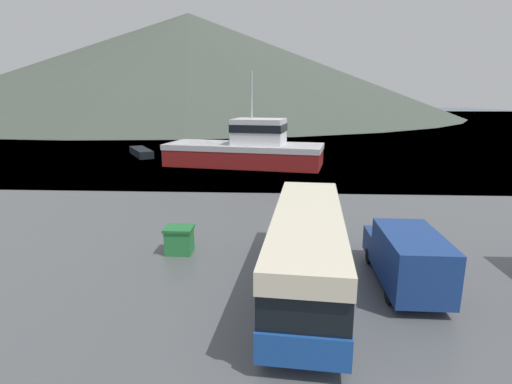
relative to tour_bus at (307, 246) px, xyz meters
name	(u,v)px	position (x,y,z in m)	size (l,w,h in m)	color
water_surface	(284,116)	(1.06, 135.82, -1.77)	(240.00, 240.00, 0.00)	#3D5160
hill_backdrop	(190,65)	(-37.64, 156.79, 18.19)	(209.43, 209.43, 39.92)	#424C42
tour_bus	(307,246)	(0.00, 0.00, 0.00)	(3.55, 11.21, 3.13)	#194799
delivery_van	(406,256)	(3.97, 0.44, -0.52)	(2.23, 5.92, 2.36)	navy
fishing_boat	(247,148)	(-4.46, 28.59, 0.12)	(17.71, 8.97, 10.00)	maroon
storage_bin	(179,240)	(-5.89, 3.39, -1.10)	(1.35, 1.20, 1.31)	#287F3D
small_boat	(141,152)	(-18.51, 35.11, -1.32)	(4.90, 6.74, 0.91)	black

